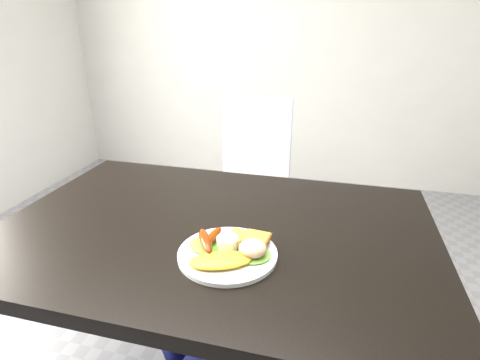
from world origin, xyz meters
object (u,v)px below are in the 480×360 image
object	(u,v)px
person	(225,156)
plate	(228,254)
dining_chair	(249,189)
dining_table	(215,232)

from	to	relation	value
person	plate	xyz separation A→B (m)	(0.18, -0.58, -0.04)
person	dining_chair	bearing A→B (deg)	-103.32
dining_chair	person	size ratio (longest dim) A/B	0.24
dining_table	person	distance (m)	0.47
person	dining_table	bearing A→B (deg)	87.81
dining_chair	plate	size ratio (longest dim) A/B	1.59
plate	dining_chair	bearing A→B (deg)	100.39
dining_table	plate	size ratio (longest dim) A/B	4.97
dining_chair	person	bearing A→B (deg)	-89.73
dining_chair	plate	distance (m)	1.11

